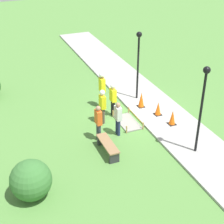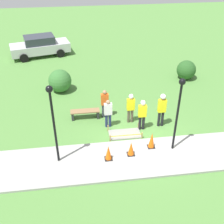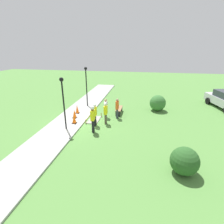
{
  "view_description": "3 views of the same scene",
  "coord_description": "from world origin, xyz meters",
  "px_view_note": "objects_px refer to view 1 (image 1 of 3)",
  "views": [
    {
      "loc": [
        -13.27,
        6.51,
        8.32
      ],
      "look_at": [
        -1.21,
        1.56,
        1.03
      ],
      "focal_mm": 55.0,
      "sensor_mm": 36.0,
      "label": 1
    },
    {
      "loc": [
        -2.88,
        -10.44,
        8.55
      ],
      "look_at": [
        -1.25,
        1.59,
        0.75
      ],
      "focal_mm": 45.0,
      "sensor_mm": 36.0,
      "label": 2
    },
    {
      "loc": [
        11.56,
        4.29,
        5.46
      ],
      "look_at": [
        -0.91,
        2.01,
        0.73
      ],
      "focal_mm": 28.0,
      "sensor_mm": 36.0,
      "label": 3
    }
  ],
  "objects_px": {
    "worker_assistant": "(113,97)",
    "worker_trainee": "(102,104)",
    "bystander_in_gray_shirt": "(118,117)",
    "lamppost_far": "(203,98)",
    "traffic_cone_near_patch": "(172,117)",
    "bystander_in_orange_shirt": "(98,121)",
    "traffic_cone_sidewalk_edge": "(141,100)",
    "lamppost_near": "(138,55)",
    "park_bench": "(108,146)",
    "traffic_cone_far_patch": "(158,109)",
    "worker_supervisor": "(102,86)"
  },
  "relations": [
    {
      "from": "worker_trainee",
      "to": "lamppost_near",
      "type": "height_order",
      "value": "lamppost_near"
    },
    {
      "from": "worker_assistant",
      "to": "traffic_cone_sidewalk_edge",
      "type": "bearing_deg",
      "value": -86.19
    },
    {
      "from": "traffic_cone_sidewalk_edge",
      "to": "lamppost_near",
      "type": "xyz_separation_m",
      "value": [
        0.96,
        -0.22,
        1.97
      ]
    },
    {
      "from": "bystander_in_gray_shirt",
      "to": "lamppost_near",
      "type": "bearing_deg",
      "value": -39.62
    },
    {
      "from": "traffic_cone_far_patch",
      "to": "lamppost_near",
      "type": "height_order",
      "value": "lamppost_near"
    },
    {
      "from": "lamppost_far",
      "to": "bystander_in_gray_shirt",
      "type": "bearing_deg",
      "value": 43.76
    },
    {
      "from": "traffic_cone_sidewalk_edge",
      "to": "lamppost_far",
      "type": "bearing_deg",
      "value": -175.31
    },
    {
      "from": "bystander_in_orange_shirt",
      "to": "bystander_in_gray_shirt",
      "type": "xyz_separation_m",
      "value": [
        0.07,
        -0.93,
        -0.04
      ]
    },
    {
      "from": "traffic_cone_far_patch",
      "to": "bystander_in_orange_shirt",
      "type": "relative_size",
      "value": 0.41
    },
    {
      "from": "traffic_cone_sidewalk_edge",
      "to": "worker_trainee",
      "type": "height_order",
      "value": "worker_trainee"
    },
    {
      "from": "traffic_cone_near_patch",
      "to": "bystander_in_gray_shirt",
      "type": "relative_size",
      "value": 0.46
    },
    {
      "from": "park_bench",
      "to": "lamppost_far",
      "type": "relative_size",
      "value": 0.42
    },
    {
      "from": "park_bench",
      "to": "worker_supervisor",
      "type": "distance_m",
      "value": 4.1
    },
    {
      "from": "worker_trainee",
      "to": "traffic_cone_sidewalk_edge",
      "type": "bearing_deg",
      "value": -76.33
    },
    {
      "from": "traffic_cone_far_patch",
      "to": "worker_assistant",
      "type": "bearing_deg",
      "value": 64.6
    },
    {
      "from": "worker_trainee",
      "to": "lamppost_near",
      "type": "xyz_separation_m",
      "value": [
        1.51,
        -2.51,
        1.47
      ]
    },
    {
      "from": "traffic_cone_far_patch",
      "to": "worker_supervisor",
      "type": "height_order",
      "value": "worker_supervisor"
    },
    {
      "from": "traffic_cone_sidewalk_edge",
      "to": "worker_assistant",
      "type": "xyz_separation_m",
      "value": [
        -0.1,
        1.58,
        0.51
      ]
    },
    {
      "from": "traffic_cone_near_patch",
      "to": "worker_assistant",
      "type": "relative_size",
      "value": 0.43
    },
    {
      "from": "park_bench",
      "to": "lamppost_near",
      "type": "xyz_separation_m",
      "value": [
        3.86,
        -3.19,
        2.13
      ]
    },
    {
      "from": "traffic_cone_sidewalk_edge",
      "to": "bystander_in_orange_shirt",
      "type": "xyz_separation_m",
      "value": [
        -1.83,
        2.96,
        0.43
      ]
    },
    {
      "from": "worker_supervisor",
      "to": "bystander_in_orange_shirt",
      "type": "bearing_deg",
      "value": 156.15
    },
    {
      "from": "worker_assistant",
      "to": "bystander_in_gray_shirt",
      "type": "distance_m",
      "value": 1.72
    },
    {
      "from": "worker_trainee",
      "to": "bystander_in_orange_shirt",
      "type": "xyz_separation_m",
      "value": [
        -1.27,
        0.67,
        -0.07
      ]
    },
    {
      "from": "traffic_cone_far_patch",
      "to": "lamppost_far",
      "type": "bearing_deg",
      "value": 179.36
    },
    {
      "from": "worker_trainee",
      "to": "worker_supervisor",
      "type": "bearing_deg",
      "value": -20.29
    },
    {
      "from": "bystander_in_gray_shirt",
      "to": "lamppost_far",
      "type": "bearing_deg",
      "value": -136.24
    },
    {
      "from": "traffic_cone_far_patch",
      "to": "lamppost_far",
      "type": "xyz_separation_m",
      "value": [
        -3.21,
        0.04,
        2.09
      ]
    },
    {
      "from": "traffic_cone_near_patch",
      "to": "lamppost_far",
      "type": "relative_size",
      "value": 0.2
    },
    {
      "from": "traffic_cone_sidewalk_edge",
      "to": "worker_trainee",
      "type": "distance_m",
      "value": 2.41
    },
    {
      "from": "worker_assistant",
      "to": "traffic_cone_near_patch",
      "type": "bearing_deg",
      "value": -132.77
    },
    {
      "from": "worker_assistant",
      "to": "worker_trainee",
      "type": "height_order",
      "value": "worker_assistant"
    },
    {
      "from": "traffic_cone_far_patch",
      "to": "bystander_in_orange_shirt",
      "type": "height_order",
      "value": "bystander_in_orange_shirt"
    },
    {
      "from": "worker_trainee",
      "to": "bystander_in_orange_shirt",
      "type": "distance_m",
      "value": 1.44
    },
    {
      "from": "traffic_cone_far_patch",
      "to": "lamppost_far",
      "type": "height_order",
      "value": "lamppost_far"
    },
    {
      "from": "worker_trainee",
      "to": "lamppost_far",
      "type": "xyz_separation_m",
      "value": [
        -3.69,
        -2.64,
        1.53
      ]
    },
    {
      "from": "traffic_cone_near_patch",
      "to": "traffic_cone_far_patch",
      "type": "height_order",
      "value": "traffic_cone_near_patch"
    },
    {
      "from": "worker_trainee",
      "to": "lamppost_far",
      "type": "height_order",
      "value": "lamppost_far"
    },
    {
      "from": "lamppost_near",
      "to": "bystander_in_orange_shirt",
      "type": "bearing_deg",
      "value": 131.23
    },
    {
      "from": "lamppost_near",
      "to": "worker_supervisor",
      "type": "bearing_deg",
      "value": 90.77
    },
    {
      "from": "traffic_cone_near_patch",
      "to": "worker_trainee",
      "type": "height_order",
      "value": "worker_trainee"
    },
    {
      "from": "park_bench",
      "to": "bystander_in_gray_shirt",
      "type": "distance_m",
      "value": 1.57
    },
    {
      "from": "worker_supervisor",
      "to": "bystander_in_orange_shirt",
      "type": "xyz_separation_m",
      "value": [
        -2.76,
        1.22,
        -0.22
      ]
    },
    {
      "from": "traffic_cone_far_patch",
      "to": "traffic_cone_sidewalk_edge",
      "type": "relative_size",
      "value": 0.85
    },
    {
      "from": "traffic_cone_far_patch",
      "to": "bystander_in_gray_shirt",
      "type": "height_order",
      "value": "bystander_in_gray_shirt"
    },
    {
      "from": "worker_supervisor",
      "to": "bystander_in_orange_shirt",
      "type": "distance_m",
      "value": 3.03
    },
    {
      "from": "park_bench",
      "to": "bystander_in_orange_shirt",
      "type": "height_order",
      "value": "bystander_in_orange_shirt"
    },
    {
      "from": "worker_assistant",
      "to": "worker_trainee",
      "type": "xyz_separation_m",
      "value": [
        -0.45,
        0.71,
        -0.01
      ]
    },
    {
      "from": "park_bench",
      "to": "worker_trainee",
      "type": "height_order",
      "value": "worker_trainee"
    },
    {
      "from": "traffic_cone_near_patch",
      "to": "bystander_in_orange_shirt",
      "type": "height_order",
      "value": "bystander_in_orange_shirt"
    }
  ]
}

